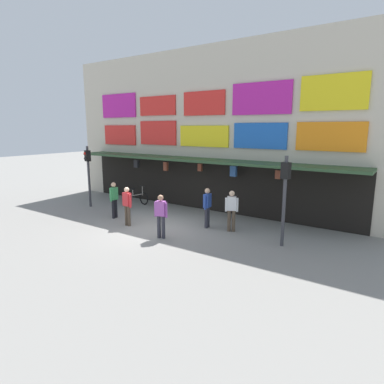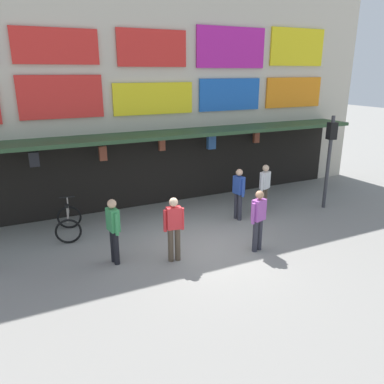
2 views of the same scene
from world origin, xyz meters
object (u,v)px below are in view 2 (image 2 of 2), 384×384
traffic_light_far (330,148)px  pedestrian_in_red (265,186)px  pedestrian_in_black (174,226)px  pedestrian_in_yellow (113,228)px  bicycle_parked (69,223)px  pedestrian_in_purple (239,191)px  pedestrian_in_white (258,217)px

traffic_light_far → pedestrian_in_red: (-2.26, 0.44, -1.19)m
pedestrian_in_black → pedestrian_in_red: bearing=24.1°
traffic_light_far → pedestrian_in_black: bearing=-167.8°
pedestrian_in_red → pedestrian_in_yellow: bearing=-166.7°
traffic_light_far → bicycle_parked: (-8.47, 1.38, -1.75)m
bicycle_parked → pedestrian_in_purple: pedestrian_in_purple is taller
traffic_light_far → pedestrian_in_purple: (-3.35, 0.34, -1.19)m
pedestrian_in_black → bicycle_parked: bearing=128.5°
traffic_light_far → pedestrian_in_black: 6.55m
bicycle_parked → pedestrian_in_black: (2.17, -2.73, 0.55)m
pedestrian_in_black → pedestrian_in_purple: bearing=29.9°
pedestrian_in_purple → pedestrian_in_black: same height
pedestrian_in_red → pedestrian_in_white: size_ratio=1.00×
pedestrian_in_red → pedestrian_in_black: bearing=-155.9°
pedestrian_in_black → pedestrian_in_yellow: bearing=159.2°
traffic_light_far → pedestrian_in_red: size_ratio=1.90×
pedestrian_in_purple → pedestrian_in_yellow: bearing=-164.9°
pedestrian_in_purple → pedestrian_in_white: (-0.73, -2.13, 0.00)m
bicycle_parked → pedestrian_in_red: (6.20, -0.93, 0.55)m
pedestrian_in_yellow → pedestrian_in_black: size_ratio=1.00×
pedestrian_in_purple → pedestrian_in_white: size_ratio=1.00×
pedestrian_in_yellow → pedestrian_in_white: (3.60, -0.96, 0.00)m
bicycle_parked → pedestrian_in_red: 6.30m
bicycle_parked → pedestrian_in_black: size_ratio=0.75×
pedestrian_in_yellow → pedestrian_in_white: same height
pedestrian_in_red → pedestrian_in_purple: bearing=-174.5°
pedestrian_in_purple → bicycle_parked: bearing=168.6°
traffic_light_far → pedestrian_in_red: bearing=168.9°
pedestrian_in_black → pedestrian_in_white: 2.26m
pedestrian_in_red → pedestrian_in_yellow: size_ratio=1.00×
traffic_light_far → pedestrian_in_yellow: traffic_light_far is taller
traffic_light_far → pedestrian_in_black: traffic_light_far is taller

